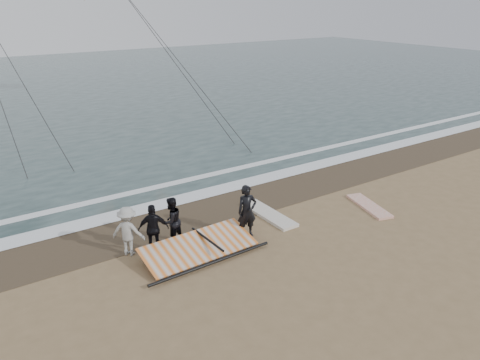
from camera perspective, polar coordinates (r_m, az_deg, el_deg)
The scene contains 10 objects.
ground at distance 14.75m, azimuth 8.44°, elevation -8.92°, with size 120.00×120.00×0.00m, color #8C704C.
sea at distance 43.77m, azimuth -22.21°, elevation 10.20°, with size 120.00×54.00×0.02m, color #233838.
wet_sand at distance 17.91m, azimuth -1.20°, elevation -2.92°, with size 120.00×2.80×0.01m, color #4C3D2B.
foam_near at distance 19.00m, azimuth -3.49°, elevation -1.41°, with size 120.00×0.90×0.01m, color white.
foam_far at distance 20.38m, azimuth -5.93°, elevation 0.13°, with size 120.00×0.45×0.01m, color white.
man_main at distance 15.24m, azimuth 0.86°, elevation -3.83°, with size 0.65×0.43×1.78m, color black.
board_white at distance 18.29m, azimuth 15.45°, elevation -3.07°, with size 0.63×2.25×0.09m, color silver.
board_cream at distance 16.99m, azimuth 3.52°, elevation -4.19°, with size 0.69×2.58×0.11m, color beige.
trio_cluster at distance 14.71m, azimuth -11.05°, elevation -5.67°, with size 2.43×1.22×1.59m.
sail_rig at distance 14.59m, azimuth -5.51°, elevation -8.24°, with size 4.11×1.81×0.49m.
Camera 1 is at (-8.79, -9.24, 7.40)m, focal length 35.00 mm.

